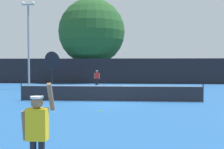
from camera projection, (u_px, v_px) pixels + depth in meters
name	position (u px, v px, depth m)	size (l,w,h in m)	color
ground_plane	(110.00, 101.00, 16.29)	(120.00, 120.00, 0.00)	#235693
tennis_net	(110.00, 93.00, 16.28)	(10.94, 0.08, 1.07)	#232328
perimeter_fence	(120.00, 71.00, 31.23)	(39.85, 0.12, 2.88)	black
player_serving	(38.00, 125.00, 5.10)	(0.68, 0.39, 2.47)	yellow
player_receiving	(97.00, 77.00, 26.94)	(0.57, 0.24, 1.61)	red
tennis_ball	(101.00, 111.00, 12.69)	(0.07, 0.07, 0.07)	#CCE033
light_pole	(29.00, 39.00, 24.19)	(1.18, 0.28, 7.75)	gray
large_tree	(92.00, 32.00, 34.42)	(8.31, 8.31, 10.46)	brown
parked_car_near	(99.00, 74.00, 39.31)	(2.13, 4.30, 1.69)	navy
parked_car_mid	(136.00, 75.00, 36.50)	(1.96, 4.23, 1.69)	#B7B7BC
parked_car_far	(166.00, 75.00, 36.03)	(2.32, 4.37, 1.69)	#B7B7BC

